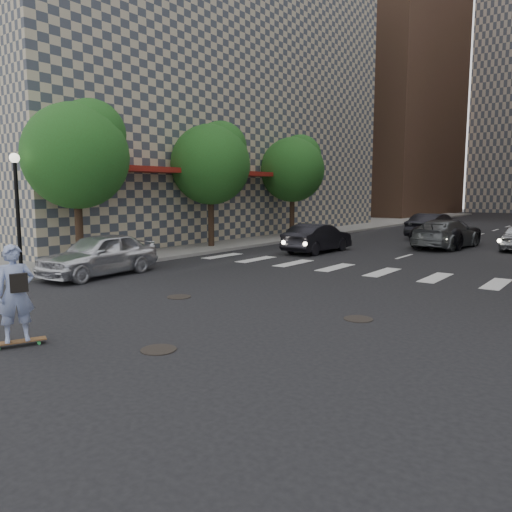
{
  "coord_description": "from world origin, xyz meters",
  "views": [
    {
      "loc": [
        8.34,
        -8.89,
        3.08
      ],
      "look_at": [
        0.2,
        2.01,
        1.3
      ],
      "focal_mm": 35.0,
      "sensor_mm": 36.0,
      "label": 1
    }
  ],
  "objects_px": {
    "traffic_car_c": "(448,233)",
    "traffic_car_e": "(434,226)",
    "tree_c": "(294,167)",
    "skateboarder": "(16,294)",
    "silver_sedan": "(99,254)",
    "traffic_car_b": "(446,234)",
    "tree_a": "(79,151)",
    "tree_b": "(213,161)",
    "lamppost": "(17,195)",
    "traffic_car_a": "(318,238)"
  },
  "relations": [
    {
      "from": "tree_a",
      "to": "traffic_car_b",
      "type": "xyz_separation_m",
      "value": [
        9.95,
        15.68,
        -3.88
      ]
    },
    {
      "from": "lamppost",
      "to": "traffic_car_b",
      "type": "distance_m",
      "value": 20.98
    },
    {
      "from": "silver_sedan",
      "to": "traffic_car_a",
      "type": "height_order",
      "value": "silver_sedan"
    },
    {
      "from": "traffic_car_a",
      "to": "traffic_car_c",
      "type": "xyz_separation_m",
      "value": [
        4.42,
        6.85,
        0.04
      ]
    },
    {
      "from": "tree_c",
      "to": "skateboarder",
      "type": "height_order",
      "value": "tree_c"
    },
    {
      "from": "traffic_car_a",
      "to": "traffic_car_c",
      "type": "bearing_deg",
      "value": -120.55
    },
    {
      "from": "tree_a",
      "to": "tree_c",
      "type": "distance_m",
      "value": 16.0
    },
    {
      "from": "tree_a",
      "to": "traffic_car_b",
      "type": "relative_size",
      "value": 1.25
    },
    {
      "from": "tree_c",
      "to": "skateboarder",
      "type": "distance_m",
      "value": 24.82
    },
    {
      "from": "lamppost",
      "to": "silver_sedan",
      "type": "relative_size",
      "value": 0.93
    },
    {
      "from": "skateboarder",
      "to": "traffic_car_c",
      "type": "relative_size",
      "value": 0.37
    },
    {
      "from": "lamppost",
      "to": "tree_c",
      "type": "distance_m",
      "value": 18.72
    },
    {
      "from": "tree_a",
      "to": "traffic_car_a",
      "type": "relative_size",
      "value": 1.5
    },
    {
      "from": "tree_c",
      "to": "silver_sedan",
      "type": "height_order",
      "value": "tree_c"
    },
    {
      "from": "tree_b",
      "to": "traffic_car_b",
      "type": "distance_m",
      "value": 13.16
    },
    {
      "from": "tree_b",
      "to": "tree_a",
      "type": "bearing_deg",
      "value": -90.0
    },
    {
      "from": "tree_a",
      "to": "traffic_car_a",
      "type": "xyz_separation_m",
      "value": [
        5.33,
        9.86,
        -3.92
      ]
    },
    {
      "from": "tree_c",
      "to": "traffic_car_c",
      "type": "distance_m",
      "value": 10.52
    },
    {
      "from": "traffic_car_c",
      "to": "traffic_car_b",
      "type": "bearing_deg",
      "value": 102.96
    },
    {
      "from": "skateboarder",
      "to": "traffic_car_b",
      "type": "distance_m",
      "value": 22.88
    },
    {
      "from": "lamppost",
      "to": "traffic_car_e",
      "type": "bearing_deg",
      "value": 71.84
    },
    {
      "from": "lamppost",
      "to": "silver_sedan",
      "type": "bearing_deg",
      "value": 32.73
    },
    {
      "from": "tree_c",
      "to": "traffic_car_b",
      "type": "relative_size",
      "value": 1.25
    },
    {
      "from": "tree_a",
      "to": "skateboarder",
      "type": "relative_size",
      "value": 3.23
    },
    {
      "from": "tree_b",
      "to": "tree_c",
      "type": "bearing_deg",
      "value": 90.0
    },
    {
      "from": "lamppost",
      "to": "skateboarder",
      "type": "height_order",
      "value": "lamppost"
    },
    {
      "from": "tree_b",
      "to": "tree_c",
      "type": "xyz_separation_m",
      "value": [
        0.0,
        8.0,
        0.0
      ]
    },
    {
      "from": "tree_a",
      "to": "tree_b",
      "type": "xyz_separation_m",
      "value": [
        0.0,
        8.0,
        0.0
      ]
    },
    {
      "from": "tree_a",
      "to": "tree_c",
      "type": "height_order",
      "value": "same"
    },
    {
      "from": "silver_sedan",
      "to": "traffic_car_b",
      "type": "bearing_deg",
      "value": 61.45
    },
    {
      "from": "traffic_car_b",
      "to": "traffic_car_e",
      "type": "bearing_deg",
      "value": -60.64
    },
    {
      "from": "lamppost",
      "to": "tree_b",
      "type": "bearing_deg",
      "value": 89.75
    },
    {
      "from": "traffic_car_a",
      "to": "traffic_car_c",
      "type": "height_order",
      "value": "traffic_car_c"
    },
    {
      "from": "tree_b",
      "to": "lamppost",
      "type": "bearing_deg",
      "value": -90.25
    },
    {
      "from": "tree_b",
      "to": "traffic_car_a",
      "type": "bearing_deg",
      "value": 19.27
    },
    {
      "from": "tree_a",
      "to": "traffic_car_a",
      "type": "distance_m",
      "value": 11.88
    },
    {
      "from": "tree_c",
      "to": "skateboarder",
      "type": "bearing_deg",
      "value": -70.42
    },
    {
      "from": "skateboarder",
      "to": "traffic_car_e",
      "type": "bearing_deg",
      "value": 114.4
    },
    {
      "from": "lamppost",
      "to": "traffic_car_b",
      "type": "relative_size",
      "value": 0.81
    },
    {
      "from": "silver_sedan",
      "to": "traffic_car_e",
      "type": "bearing_deg",
      "value": 72.23
    },
    {
      "from": "tree_c",
      "to": "tree_a",
      "type": "bearing_deg",
      "value": -90.0
    },
    {
      "from": "tree_b",
      "to": "traffic_car_e",
      "type": "relative_size",
      "value": 1.34
    },
    {
      "from": "skateboarder",
      "to": "silver_sedan",
      "type": "height_order",
      "value": "skateboarder"
    },
    {
      "from": "traffic_car_c",
      "to": "traffic_car_e",
      "type": "height_order",
      "value": "traffic_car_e"
    },
    {
      "from": "lamppost",
      "to": "tree_b",
      "type": "distance_m",
      "value": 10.77
    },
    {
      "from": "traffic_car_b",
      "to": "traffic_car_e",
      "type": "distance_m",
      "value": 5.71
    },
    {
      "from": "traffic_car_e",
      "to": "tree_c",
      "type": "bearing_deg",
      "value": 39.59
    },
    {
      "from": "traffic_car_a",
      "to": "traffic_car_e",
      "type": "distance_m",
      "value": 11.3
    },
    {
      "from": "tree_b",
      "to": "traffic_car_c",
      "type": "xyz_separation_m",
      "value": [
        9.75,
        8.72,
        -3.88
      ]
    },
    {
      "from": "silver_sedan",
      "to": "traffic_car_a",
      "type": "bearing_deg",
      "value": 70.84
    }
  ]
}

